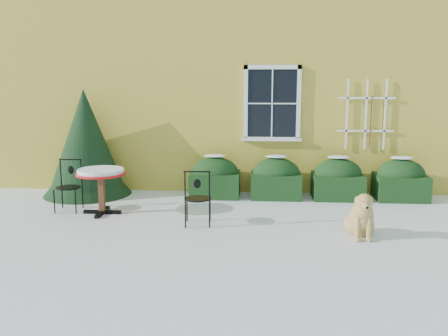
# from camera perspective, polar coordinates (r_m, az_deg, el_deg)

# --- Properties ---
(ground) EXTENTS (80.00, 80.00, 0.00)m
(ground) POSITION_cam_1_polar(r_m,az_deg,el_deg) (8.32, -0.49, -7.34)
(ground) COLOR white
(ground) RESTS_ON ground
(house) EXTENTS (12.40, 8.40, 6.40)m
(house) POSITION_cam_1_polar(r_m,az_deg,el_deg) (14.93, 1.68, 12.91)
(house) COLOR yellow
(house) RESTS_ON ground
(hedge_row) EXTENTS (4.95, 0.80, 0.91)m
(hedge_row) POSITION_cam_1_polar(r_m,az_deg,el_deg) (10.71, 9.44, -1.27)
(hedge_row) COLOR black
(hedge_row) RESTS_ON ground
(evergreen_shrub) EXTENTS (1.89, 1.89, 2.29)m
(evergreen_shrub) POSITION_cam_1_polar(r_m,az_deg,el_deg) (11.20, -15.48, 1.70)
(evergreen_shrub) COLOR black
(evergreen_shrub) RESTS_ON ground
(bistro_table) EXTENTS (0.92, 0.92, 0.85)m
(bistro_table) POSITION_cam_1_polar(r_m,az_deg,el_deg) (9.53, -13.89, -0.96)
(bistro_table) COLOR black
(bistro_table) RESTS_ON ground
(patio_chair_near) EXTENTS (0.48, 0.47, 0.98)m
(patio_chair_near) POSITION_cam_1_polar(r_m,az_deg,el_deg) (8.59, -3.02, -3.38)
(patio_chair_near) COLOR black
(patio_chair_near) RESTS_ON ground
(patio_chair_far) EXTENTS (0.47, 0.47, 0.98)m
(patio_chair_far) POSITION_cam_1_polar(r_m,az_deg,el_deg) (10.01, -17.32, -1.91)
(patio_chair_far) COLOR black
(patio_chair_far) RESTS_ON ground
(dog) EXTENTS (0.51, 0.86, 0.77)m
(dog) POSITION_cam_1_polar(r_m,az_deg,el_deg) (8.28, 15.39, -5.57)
(dog) COLOR tan
(dog) RESTS_ON ground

